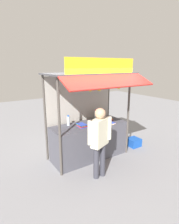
{
  "coord_description": "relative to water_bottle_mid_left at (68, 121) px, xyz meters",
  "views": [
    {
      "loc": [
        -2.63,
        -3.99,
        2.57
      ],
      "look_at": [
        0.0,
        0.0,
        1.33
      ],
      "focal_mm": 29.17,
      "sensor_mm": 36.0,
      "label": 1
    }
  ],
  "objects": [
    {
      "name": "ground_plane",
      "position": [
        0.52,
        -0.24,
        -1.11
      ],
      "size": [
        20.0,
        20.0,
        0.0
      ],
      "primitive_type": "plane",
      "color": "gray"
    },
    {
      "name": "water_bottle_center",
      "position": [
        0.95,
        0.06,
        0.01
      ],
      "size": [
        0.08,
        0.08,
        0.3
      ],
      "color": "silver",
      "rests_on": "stall_counter"
    },
    {
      "name": "stall_counter",
      "position": [
        0.52,
        -0.24,
        -0.62
      ],
      "size": [
        2.14,
        0.8,
        0.98
      ],
      "primitive_type": "cube",
      "color": "#4C4C56",
      "rests_on": "ground"
    },
    {
      "name": "magazine_stack_far_right",
      "position": [
        1.18,
        -0.25,
        -0.1
      ],
      "size": [
        0.22,
        0.25,
        0.06
      ],
      "color": "red",
      "rests_on": "stall_counter"
    },
    {
      "name": "vendor_person",
      "position": [
        0.18,
        -1.19,
        -0.11
      ],
      "size": [
        0.63,
        0.37,
        1.67
      ],
      "rotation": [
        0.0,
        0.0,
        3.53
      ],
      "color": "#383842",
      "rests_on": "ground"
    },
    {
      "name": "water_bottle_mid_left",
      "position": [
        0.0,
        0.0,
        0.0
      ],
      "size": [
        0.08,
        0.08,
        0.28
      ],
      "color": "silver",
      "rests_on": "stall_counter"
    },
    {
      "name": "banana_bunch_inner_right",
      "position": [
        0.48,
        -0.74,
        0.92
      ],
      "size": [
        0.11,
        0.11,
        0.28
      ],
      "color": "#332D23"
    },
    {
      "name": "banana_bunch_inner_left",
      "position": [
        0.22,
        -0.74,
        0.92
      ],
      "size": [
        0.08,
        0.08,
        0.28
      ],
      "color": "#332D23"
    },
    {
      "name": "magazine_stack_rear_center",
      "position": [
        0.67,
        -0.27,
        -0.1
      ],
      "size": [
        0.21,
        0.28,
        0.07
      ],
      "color": "white",
      "rests_on": "stall_counter"
    },
    {
      "name": "stall_structure",
      "position": [
        0.52,
        -0.12,
        0.56
      ],
      "size": [
        2.34,
        1.65,
        2.73
      ],
      "color": "#4C4742",
      "rests_on": "ground"
    },
    {
      "name": "magazine_stack_front_right",
      "position": [
        0.24,
        -0.3,
        -0.09
      ],
      "size": [
        0.22,
        0.3,
        0.08
      ],
      "color": "blue",
      "rests_on": "stall_counter"
    },
    {
      "name": "water_bottle_back_right",
      "position": [
        1.16,
        -0.01,
        -0.03
      ],
      "size": [
        0.06,
        0.06,
        0.23
      ],
      "color": "silver",
      "rests_on": "stall_counter"
    },
    {
      "name": "plastic_crate",
      "position": [
        2.12,
        -0.45,
        -0.98
      ],
      "size": [
        0.38,
        0.38,
        0.26
      ],
      "primitive_type": "cube",
      "rotation": [
        0.0,
        0.0,
        -0.03
      ],
      "color": "#194CB2",
      "rests_on": "ground"
    },
    {
      "name": "banana_bunch_leftmost",
      "position": [
        1.1,
        -0.74,
        0.93
      ],
      "size": [
        0.09,
        0.09,
        0.28
      ],
      "color": "#332D23"
    },
    {
      "name": "magazine_stack_back_left",
      "position": [
        1.03,
        -0.53,
        -0.11
      ],
      "size": [
        0.22,
        0.25,
        0.04
      ],
      "color": "white",
      "rests_on": "stall_counter"
    },
    {
      "name": "banana_bunch_rightmost",
      "position": [
        -0.02,
        -0.74,
        0.95
      ],
      "size": [
        0.1,
        0.1,
        0.26
      ],
      "color": "#332D23"
    }
  ]
}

